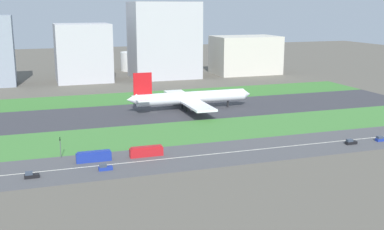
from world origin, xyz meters
name	(u,v)px	position (x,y,z in m)	size (l,w,h in m)	color
ground_plane	(153,112)	(0.00, 0.00, 0.00)	(800.00, 800.00, 0.00)	#5B564C
runway	(153,112)	(0.00, 0.00, 0.05)	(280.00, 46.00, 0.10)	#38383D
grass_median_north	(135,98)	(0.00, 41.00, 0.05)	(280.00, 36.00, 0.10)	#3D7A33
grass_median_south	(177,133)	(0.00, -41.00, 0.05)	(280.00, 36.00, 0.10)	#427F38
highway	(203,155)	(0.00, -73.00, 0.05)	(280.00, 28.00, 0.10)	#4C4C4F
highway_centerline	(203,155)	(0.00, -73.00, 0.11)	(266.00, 0.50, 0.01)	silver
airliner	(189,98)	(18.54, 0.00, 6.23)	(65.00, 56.00, 19.70)	white
car_3	(31,175)	(-57.17, -78.00, 0.92)	(4.40, 1.80, 2.00)	black
bus_1	(146,151)	(-19.13, -68.00, 1.82)	(11.60, 2.50, 3.50)	#B2191E
car_5	(351,142)	(57.23, -78.00, 0.92)	(4.40, 1.80, 2.00)	black
car_1	(105,168)	(-34.94, -78.00, 0.92)	(4.40, 1.80, 2.00)	navy
car_2	(381,139)	(70.99, -78.00, 0.92)	(4.40, 1.80, 2.00)	navy
bus_0	(94,156)	(-37.12, -68.00, 1.82)	(11.60, 2.50, 3.50)	navy
traffic_light	(60,146)	(-47.31, -60.01, 4.29)	(0.36, 0.50, 7.20)	#4C4C51
hangar_building	(83,53)	(-20.78, 114.00, 19.72)	(36.83, 32.69, 39.45)	#B2B2B7
office_tower	(164,40)	(37.06, 114.00, 27.04)	(47.47, 35.27, 54.09)	#B2B2B7
cargo_warehouse	(245,55)	(101.89, 114.00, 14.37)	(48.86, 32.67, 28.74)	beige
fuel_tank_west	(97,64)	(-5.80, 159.00, 6.21)	(20.99, 20.99, 12.41)	silver
fuel_tank_centre	(133,61)	(23.26, 159.00, 7.52)	(20.08, 20.08, 15.03)	silver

